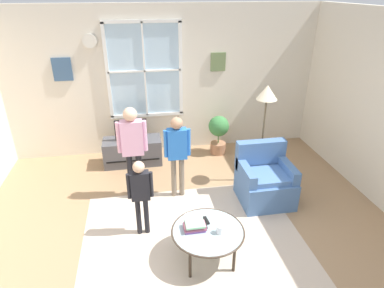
{
  "coord_description": "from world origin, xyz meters",
  "views": [
    {
      "loc": [
        -0.55,
        -3.39,
        2.97
      ],
      "look_at": [
        0.13,
        0.53,
        1.06
      ],
      "focal_mm": 30.73,
      "sensor_mm": 36.0,
      "label": 1
    }
  ],
  "objects": [
    {
      "name": "tv_stand",
      "position": [
        -0.7,
        2.09,
        0.24
      ],
      "size": [
        1.04,
        0.47,
        0.48
      ],
      "color": "#4C4C51",
      "rests_on": "ground_plane"
    },
    {
      "name": "remote_near_cup",
      "position": [
        0.13,
        -0.37,
        0.43
      ],
      "size": [
        0.05,
        0.14,
        0.02
      ],
      "primitive_type": "cube",
      "rotation": [
        0.0,
        0.0,
        -0.06
      ],
      "color": "black",
      "rests_on": "coffee_table"
    },
    {
      "name": "person_pink_shirt",
      "position": [
        -0.66,
        1.01,
        0.91
      ],
      "size": [
        0.44,
        0.2,
        1.46
      ],
      "color": "black",
      "rests_on": "ground_plane"
    },
    {
      "name": "area_rug",
      "position": [
        0.03,
        -0.15,
        0.0
      ],
      "size": [
        2.83,
        2.37,
        0.01
      ],
      "primitive_type": "cube",
      "color": "#C6B29E",
      "rests_on": "ground_plane"
    },
    {
      "name": "cup",
      "position": [
        0.27,
        -0.53,
        0.47
      ],
      "size": [
        0.08,
        0.08,
        0.1
      ],
      "primitive_type": "cylinder",
      "color": "white",
      "rests_on": "coffee_table"
    },
    {
      "name": "book_stack",
      "position": [
        0.0,
        -0.42,
        0.46
      ],
      "size": [
        0.26,
        0.18,
        0.1
      ],
      "color": "#8751AC",
      "rests_on": "coffee_table"
    },
    {
      "name": "potted_plant_by_window",
      "position": [
        0.95,
        2.23,
        0.46
      ],
      "size": [
        0.39,
        0.39,
        0.77
      ],
      "color": "#9E6B4C",
      "rests_on": "ground_plane"
    },
    {
      "name": "back_wall",
      "position": [
        -0.02,
        2.67,
        1.38
      ],
      "size": [
        5.75,
        0.17,
        2.73
      ],
      "color": "beige",
      "rests_on": "ground_plane"
    },
    {
      "name": "coffee_table",
      "position": [
        0.15,
        -0.47,
        0.4
      ],
      "size": [
        0.86,
        0.86,
        0.42
      ],
      "color": "#99B2B7",
      "rests_on": "ground_plane"
    },
    {
      "name": "person_blue_shirt",
      "position": [
        -0.02,
        0.91,
        0.82
      ],
      "size": [
        0.39,
        0.18,
        1.31
      ],
      "color": "#726656",
      "rests_on": "ground_plane"
    },
    {
      "name": "armchair",
      "position": [
        1.26,
        0.59,
        0.33
      ],
      "size": [
        0.76,
        0.74,
        0.87
      ],
      "color": "#476B9E",
      "rests_on": "ground_plane"
    },
    {
      "name": "remote_near_books",
      "position": [
        0.16,
        -0.3,
        0.43
      ],
      "size": [
        0.06,
        0.14,
        0.02
      ],
      "primitive_type": "cube",
      "rotation": [
        0.0,
        0.0,
        0.13
      ],
      "color": "black",
      "rests_on": "coffee_table"
    },
    {
      "name": "floor_lamp",
      "position": [
        1.38,
        1.12,
        1.38
      ],
      "size": [
        0.32,
        0.32,
        1.65
      ],
      "color": "black",
      "rests_on": "ground_plane"
    },
    {
      "name": "person_black_shirt",
      "position": [
        -0.59,
        0.12,
        0.68
      ],
      "size": [
        0.32,
        0.15,
        1.08
      ],
      "color": "black",
      "rests_on": "ground_plane"
    },
    {
      "name": "ground_plane",
      "position": [
        0.0,
        0.0,
        -0.01
      ],
      "size": [
        6.35,
        5.83,
        0.02
      ],
      "primitive_type": "cube",
      "color": "#9E7A56"
    },
    {
      "name": "television",
      "position": [
        -0.7,
        2.08,
        0.68
      ],
      "size": [
        0.56,
        0.08,
        0.38
      ],
      "color": "#4C4C4C",
      "rests_on": "tv_stand"
    }
  ]
}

